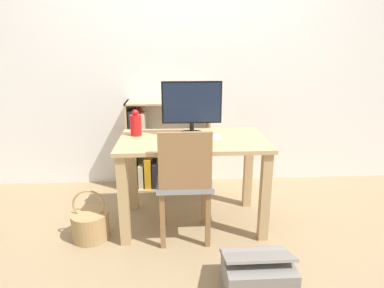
# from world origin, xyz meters

# --- Properties ---
(ground_plane) EXTENTS (10.00, 10.00, 0.00)m
(ground_plane) POSITION_xyz_m (0.00, 0.00, 0.00)
(ground_plane) COLOR #997F5B
(wall_back) EXTENTS (8.00, 0.05, 2.60)m
(wall_back) POSITION_xyz_m (0.00, 0.91, 1.30)
(wall_back) COLOR white
(wall_back) RESTS_ON ground_plane
(desk) EXTENTS (1.14, 0.65, 0.72)m
(desk) POSITION_xyz_m (0.00, 0.00, 0.57)
(desk) COLOR tan
(desk) RESTS_ON ground_plane
(monitor) EXTENTS (0.47, 0.20, 0.43)m
(monitor) POSITION_xyz_m (-0.00, 0.12, 0.96)
(monitor) COLOR black
(monitor) RESTS_ON desk
(keyboard) EXTENTS (0.37, 0.14, 0.02)m
(keyboard) POSITION_xyz_m (0.03, -0.01, 0.73)
(keyboard) COLOR silver
(keyboard) RESTS_ON desk
(vase) EXTENTS (0.09, 0.09, 0.21)m
(vase) POSITION_xyz_m (-0.45, 0.13, 0.81)
(vase) COLOR red
(vase) RESTS_ON desk
(chair) EXTENTS (0.40, 0.40, 0.87)m
(chair) POSITION_xyz_m (-0.07, -0.24, 0.48)
(chair) COLOR gray
(chair) RESTS_ON ground_plane
(bookshelf) EXTENTS (0.81, 0.28, 0.89)m
(bookshelf) POSITION_xyz_m (-0.35, 0.74, 0.41)
(bookshelf) COLOR tan
(bookshelf) RESTS_ON ground_plane
(basket) EXTENTS (0.28, 0.28, 0.40)m
(basket) POSITION_xyz_m (-0.79, -0.18, 0.11)
(basket) COLOR tan
(basket) RESTS_ON ground_plane
(storage_box) EXTENTS (0.41, 0.34, 0.27)m
(storage_box) POSITION_xyz_m (0.33, -0.81, 0.11)
(storage_box) COLOR gray
(storage_box) RESTS_ON ground_plane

